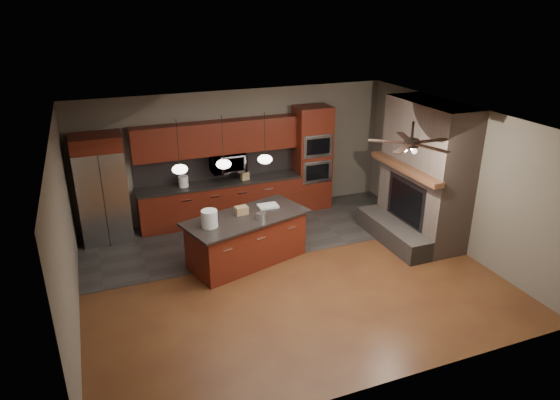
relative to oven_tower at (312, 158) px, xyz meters
name	(u,v)px	position (x,y,z in m)	size (l,w,h in m)	color
ground	(287,274)	(-1.70, -2.69, -1.19)	(7.00, 7.00, 0.00)	brown
ceiling	(288,120)	(-1.70, -2.69, 1.61)	(7.00, 6.00, 0.02)	white
back_wall	(236,154)	(-1.70, 0.31, 0.21)	(7.00, 0.02, 2.80)	#665D52
right_wall	(456,176)	(1.80, -2.69, 0.21)	(0.02, 6.00, 2.80)	#665D52
left_wall	(65,235)	(-5.20, -2.69, 0.21)	(0.02, 6.00, 2.80)	#665D52
slate_tile_patch	(255,232)	(-1.70, -0.89, -1.19)	(7.00, 2.40, 0.01)	#302E2B
fireplace_column	(422,178)	(1.34, -2.29, 0.11)	(1.30, 2.10, 2.80)	#796356
back_cabinetry	(220,181)	(-2.18, 0.05, -0.30)	(3.59, 0.64, 2.20)	#5F1A11
oven_tower	(312,158)	(0.00, 0.00, 0.00)	(0.80, 0.63, 2.38)	#5F1A11
microwave	(228,162)	(-1.98, 0.06, 0.11)	(0.73, 0.41, 0.50)	silver
refrigerator	(102,189)	(-4.59, -0.07, -0.10)	(0.94, 0.75, 2.19)	silver
kitchen_island	(247,239)	(-2.22, -1.99, -0.73)	(2.46, 1.64, 0.92)	#5F1A11
white_bucket	(209,219)	(-2.94, -2.18, -0.12)	(0.28, 0.28, 0.30)	silver
paint_can	(261,216)	(-2.01, -2.19, -0.22)	(0.17, 0.17, 0.11)	silver
paint_tray	(268,206)	(-1.70, -1.72, -0.25)	(0.37, 0.26, 0.04)	silver
cardboard_box	(241,210)	(-2.27, -1.86, -0.20)	(0.23, 0.17, 0.15)	#92724B
counter_bucket	(183,181)	(-2.97, 0.01, -0.18)	(0.20, 0.20, 0.23)	white
counter_box	(245,175)	(-1.63, -0.04, -0.20)	(0.17, 0.13, 0.18)	tan
pendant_left	(180,169)	(-3.35, -1.99, 0.77)	(0.26, 0.26, 0.92)	black
pendant_center	(224,164)	(-2.60, -1.99, 0.77)	(0.26, 0.26, 0.92)	black
pendant_right	(265,159)	(-1.85, -1.99, 0.77)	(0.26, 0.26, 0.92)	black
ceiling_fan	(411,143)	(0.10, -3.49, 1.27)	(1.27, 1.33, 0.41)	black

